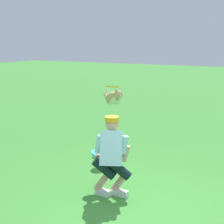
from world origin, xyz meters
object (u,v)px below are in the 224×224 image
Objects in this scene: person at (112,155)px; frisbee_held at (99,153)px; frisbee_flying at (112,87)px; dog at (113,98)px.

person is 0.40m from frisbee_held.
frisbee_flying is (1.03, -1.79, 0.79)m from person.
person is 5.06× the size of frisbee_held.
dog is 2.94× the size of frisbee_flying.
frisbee_flying is at bearing -67.24° from frisbee_held.
person reaches higher than frisbee_held.
frisbee_flying reaches higher than person.
dog reaches higher than person.
person is at bearing -19.17° from dog.
dog is at bearing 3.49° from person.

